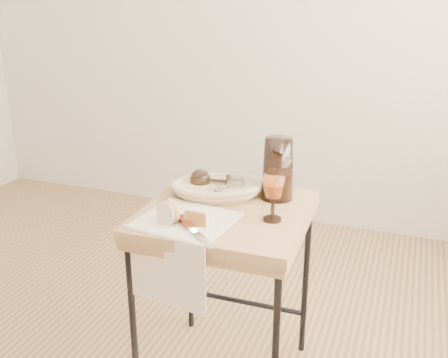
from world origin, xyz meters
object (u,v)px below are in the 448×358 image
at_px(tea_towel, 186,220).
at_px(pitcher, 278,169).
at_px(apple_half, 170,211).
at_px(wine_goblet, 273,198).
at_px(side_table, 226,297).
at_px(goblet_lying_a, 212,180).
at_px(goblet_lying_b, 227,186).
at_px(table_knife, 194,229).
at_px(bread_basket, 217,189).

bearing_deg(tea_towel, pitcher, 59.69).
bearing_deg(apple_half, tea_towel, 65.10).
height_order(pitcher, wine_goblet, pitcher).
xyz_separation_m(side_table, tea_towel, (-0.09, -0.14, 0.36)).
height_order(goblet_lying_a, goblet_lying_b, goblet_lying_a).
xyz_separation_m(side_table, pitcher, (0.14, 0.16, 0.48)).
bearing_deg(goblet_lying_a, pitcher, 179.89).
bearing_deg(table_knife, side_table, 124.10).
relative_size(side_table, table_knife, 2.97).
xyz_separation_m(goblet_lying_b, wine_goblet, (0.21, -0.12, 0.03)).
height_order(bread_basket, table_knife, bread_basket).
xyz_separation_m(goblet_lying_a, goblet_lying_b, (0.07, -0.03, -0.00)).
bearing_deg(pitcher, wine_goblet, -58.26).
distance_m(goblet_lying_b, table_knife, 0.31).
distance_m(wine_goblet, apple_half, 0.34).
relative_size(goblet_lying_a, table_knife, 0.53).
distance_m(bread_basket, goblet_lying_a, 0.04).
height_order(tea_towel, goblet_lying_b, goblet_lying_b).
bearing_deg(goblet_lying_a, side_table, 119.96).
relative_size(tea_towel, goblet_lying_b, 2.58).
bearing_deg(side_table, apple_half, -126.45).
bearing_deg(wine_goblet, apple_half, -155.07).
height_order(bread_basket, pitcher, pitcher).
xyz_separation_m(side_table, apple_half, (-0.13, -0.18, 0.41)).
relative_size(bread_basket, table_knife, 1.26).
bearing_deg(tea_towel, bread_basket, 93.38).
distance_m(side_table, apple_half, 0.46).
relative_size(side_table, pitcher, 2.69).
bearing_deg(table_knife, apple_half, -160.62).
distance_m(tea_towel, apple_half, 0.07).
height_order(goblet_lying_b, table_knife, goblet_lying_b).
relative_size(side_table, goblet_lying_b, 6.17).
bearing_deg(goblet_lying_a, tea_towel, 82.75).
distance_m(goblet_lying_a, apple_half, 0.30).
relative_size(goblet_lying_a, wine_goblet, 0.81).
relative_size(side_table, apple_half, 8.17).
height_order(goblet_lying_b, pitcher, pitcher).
relative_size(pitcher, table_knife, 1.11).
height_order(tea_towel, bread_basket, bread_basket).
bearing_deg(goblet_lying_a, bread_basket, 143.95).
relative_size(bread_basket, apple_half, 3.46).
height_order(goblet_lying_b, wine_goblet, wine_goblet).
xyz_separation_m(bread_basket, table_knife, (0.05, -0.33, -0.01)).
bearing_deg(pitcher, table_knife, -92.81).
xyz_separation_m(apple_half, table_knife, (0.10, -0.04, -0.03)).
bearing_deg(goblet_lying_b, tea_towel, -169.07).
distance_m(apple_half, table_knife, 0.11).
bearing_deg(wine_goblet, tea_towel, -158.60).
xyz_separation_m(bread_basket, wine_goblet, (0.25, -0.14, 0.06)).
relative_size(tea_towel, pitcher, 1.12).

